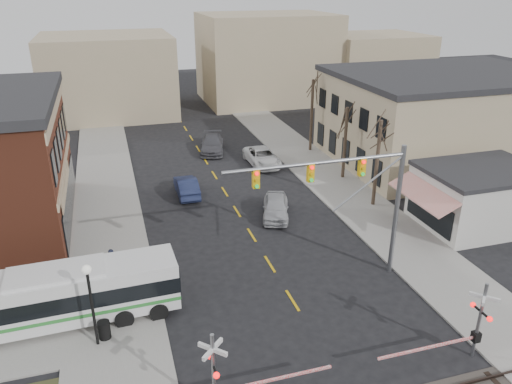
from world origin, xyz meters
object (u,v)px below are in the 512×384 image
at_px(transit_bus, 60,296).
at_px(car_d, 212,144).
at_px(trash_bin, 104,330).
at_px(car_a, 276,207).
at_px(car_c, 262,157).
at_px(pedestrian_far, 113,262).
at_px(street_lamp, 90,289).
at_px(rr_crossing_east, 471,323).
at_px(pedestrian_near, 128,287).
at_px(rr_crossing_west, 224,374).
at_px(car_b, 187,186).
at_px(traffic_signal_mast, 354,189).

height_order(transit_bus, car_d, transit_bus).
xyz_separation_m(trash_bin, car_a, (12.52, 10.68, 0.21)).
xyz_separation_m(car_c, pedestrian_far, (-14.32, -16.03, 0.19)).
xyz_separation_m(street_lamp, trash_bin, (0.35, 0.37, -2.67)).
bearing_deg(rr_crossing_east, pedestrian_near, 148.38).
xyz_separation_m(rr_crossing_west, car_d, (6.60, 33.03, -1.17)).
xyz_separation_m(transit_bus, pedestrian_far, (2.63, 3.90, -0.76)).
distance_m(trash_bin, car_b, 17.97).
bearing_deg(rr_crossing_west, car_d, 78.70).
distance_m(street_lamp, trash_bin, 2.72).
height_order(rr_crossing_west, car_b, rr_crossing_west).
bearing_deg(rr_crossing_west, car_a, 64.71).
xyz_separation_m(car_b, pedestrian_near, (-5.52, -13.69, 0.16)).
bearing_deg(car_c, transit_bus, -131.31).
bearing_deg(car_c, car_d, 124.85).
height_order(car_a, car_c, car_a).
bearing_deg(traffic_signal_mast, car_c, 86.91).
distance_m(car_c, car_d, 6.41).
bearing_deg(trash_bin, car_b, 67.59).
relative_size(street_lamp, trash_bin, 4.72).
height_order(traffic_signal_mast, car_b, traffic_signal_mast).
distance_m(transit_bus, car_c, 26.18).
bearing_deg(pedestrian_far, rr_crossing_west, -93.73).
relative_size(transit_bus, rr_crossing_west, 2.11).
xyz_separation_m(street_lamp, car_d, (11.58, 27.38, -2.46)).
bearing_deg(transit_bus, rr_crossing_west, -50.11).
bearing_deg(car_c, car_b, -148.31).
bearing_deg(car_c, rr_crossing_east, -88.58).
bearing_deg(transit_bus, street_lamp, -54.12).
relative_size(rr_crossing_east, car_d, 1.02).
distance_m(traffic_signal_mast, pedestrian_near, 13.52).
relative_size(pedestrian_near, pedestrian_far, 0.96).
distance_m(traffic_signal_mast, rr_crossing_east, 8.91).
bearing_deg(rr_crossing_east, car_c, 92.35).
relative_size(rr_crossing_east, street_lamp, 1.27).
distance_m(traffic_signal_mast, car_c, 20.89).
height_order(rr_crossing_east, car_c, rr_crossing_east).
bearing_deg(car_a, car_b, 152.74).
xyz_separation_m(rr_crossing_east, car_c, (-1.15, 28.00, -1.20)).
relative_size(traffic_signal_mast, street_lamp, 2.37).
bearing_deg(car_b, trash_bin, 68.31).
xyz_separation_m(traffic_signal_mast, trash_bin, (-13.88, -1.55, -5.18)).
height_order(street_lamp, car_c, street_lamp).
xyz_separation_m(rr_crossing_west, trash_bin, (-4.63, 6.02, -1.38)).
xyz_separation_m(transit_bus, car_d, (13.20, 25.13, -0.92)).
distance_m(traffic_signal_mast, car_d, 26.07).
bearing_deg(car_d, traffic_signal_mast, -70.30).
xyz_separation_m(traffic_signal_mast, pedestrian_far, (-13.23, 4.23, -4.80)).
height_order(street_lamp, trash_bin, street_lamp).
bearing_deg(pedestrian_far, car_c, 25.88).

